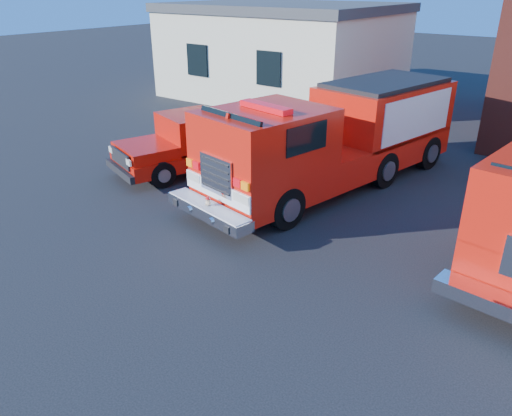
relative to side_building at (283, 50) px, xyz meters
The scene contains 4 objects.
ground 15.96m from the side_building, 55.30° to the right, with size 100.00×100.00×0.00m, color black.
side_building is the anchor object (origin of this frame).
fire_engine 12.35m from the side_building, 49.05° to the right, with size 4.07×9.08×2.70m.
pickup_truck 11.33m from the side_building, 68.64° to the right, with size 3.46×5.59×1.72m.
Camera 1 is at (5.25, -8.18, 5.28)m, focal length 35.00 mm.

